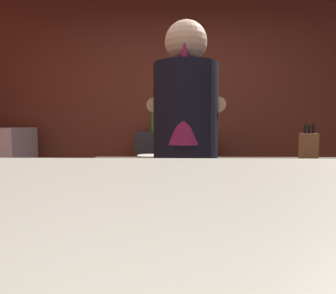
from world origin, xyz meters
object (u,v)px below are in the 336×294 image
Objects in this scene: bartender at (185,158)px; chefs_knife at (225,162)px; mixing_bowl at (149,158)px; bottle_olive_oil at (170,122)px; knife_block at (309,147)px; bottle_vinegar at (154,122)px.

chefs_knife is (0.28, 0.41, -0.08)m from bartender.
mixing_bowl is 0.52m from chefs_knife.
bartender reaches higher than bottle_olive_oil.
bottle_olive_oil is (0.12, 1.34, 0.25)m from mixing_bowl.
knife_block is 1.67m from bottle_olive_oil.
knife_block is 1.03× the size of bottle_olive_oil.
bottle_olive_oil reaches higher than mixing_bowl.
bartender is 1.81m from bottle_olive_oil.
bottle_olive_oil is (-0.39, 1.39, 0.27)m from chefs_knife.
bartender is at bearing -129.73° from chefs_knife.
bartender reaches higher than knife_block.
bottle_vinegar is (-0.58, 1.35, 0.27)m from chefs_knife.
mixing_bowl is 1.32m from bottle_vinegar.
bartender reaches higher than bottle_vinegar.
mixing_bowl is (-0.23, 0.46, -0.06)m from bartender.
bottle_vinegar reaches higher than mixing_bowl.
bottle_vinegar is (-0.30, 1.76, 0.19)m from bartender.
bartender is 6.29× the size of bottle_vinegar.
chefs_knife is at bearing -28.73° from bartender.
bottle_vinegar is (-0.06, 1.30, 0.25)m from mixing_bowl.
bottle_olive_oil reaches higher than chefs_knife.
knife_block is 1.10× the size of chefs_knife.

